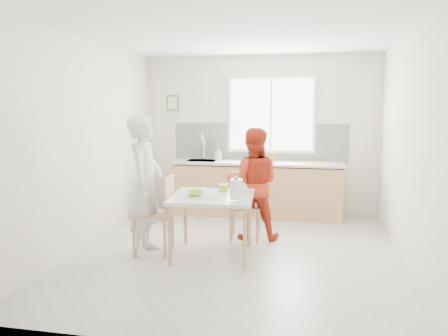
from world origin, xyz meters
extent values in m
plane|color=#B7B7B2|center=(0.00, 0.00, 0.00)|extent=(4.50, 4.50, 0.00)
plane|color=silver|center=(0.00, 2.25, 1.35)|extent=(4.00, 0.00, 4.00)
plane|color=silver|center=(0.00, -2.25, 1.35)|extent=(4.00, 0.00, 4.00)
plane|color=silver|center=(-2.00, 0.00, 1.35)|extent=(0.00, 4.50, 4.50)
plane|color=silver|center=(2.00, 0.00, 1.35)|extent=(0.00, 4.50, 4.50)
plane|color=white|center=(0.00, 0.00, 2.70)|extent=(4.50, 4.50, 0.00)
cube|color=white|center=(0.20, 2.23, 1.70)|extent=(1.50, 0.03, 1.30)
cube|color=white|center=(0.20, 2.21, 1.70)|extent=(1.40, 0.02, 1.20)
cube|color=white|center=(0.20, 2.21, 1.70)|extent=(0.03, 0.03, 1.20)
cube|color=white|center=(0.00, 2.24, 1.23)|extent=(3.00, 0.02, 0.65)
cube|color=#3B833D|center=(-1.55, 2.23, 1.90)|extent=(0.22, 0.02, 0.28)
cube|color=beige|center=(-1.55, 2.22, 1.90)|extent=(0.16, 0.01, 0.22)
cube|color=tan|center=(0.00, 1.95, 0.43)|extent=(2.80, 0.60, 0.86)
cube|color=#3F3326|center=(0.00, 1.95, 0.05)|extent=(2.80, 0.54, 0.10)
cube|color=silver|center=(0.00, 1.95, 0.90)|extent=(2.84, 0.64, 0.04)
cube|color=#A5A5AA|center=(-0.95, 1.95, 0.91)|extent=(0.50, 0.40, 0.03)
cylinder|color=silver|center=(-0.95, 2.11, 1.10)|extent=(0.02, 0.02, 0.36)
torus|color=silver|center=(-0.95, 2.04, 1.28)|extent=(0.02, 0.18, 0.18)
cube|color=silver|center=(-0.29, -0.16, 0.74)|extent=(1.06, 1.06, 0.04)
cylinder|color=tan|center=(-0.69, -0.62, 0.35)|extent=(0.05, 0.05, 0.70)
cylinder|color=tan|center=(-0.75, 0.24, 0.35)|extent=(0.05, 0.05, 0.70)
cylinder|color=tan|center=(0.18, -0.56, 0.35)|extent=(0.05, 0.05, 0.70)
cylinder|color=tan|center=(0.11, 0.31, 0.35)|extent=(0.05, 0.05, 0.70)
cube|color=tan|center=(-1.04, -0.22, 0.49)|extent=(0.49, 0.49, 0.04)
cube|color=tan|center=(-0.83, -0.20, 0.74)|extent=(0.07, 0.43, 0.47)
cylinder|color=tan|center=(-1.24, -0.04, 0.23)|extent=(0.04, 0.04, 0.46)
cylinder|color=tan|center=(-1.21, -0.42, 0.23)|extent=(0.04, 0.04, 0.46)
cylinder|color=tan|center=(-0.86, -0.01, 0.23)|extent=(0.04, 0.04, 0.46)
cylinder|color=tan|center=(-0.83, -0.39, 0.23)|extent=(0.04, 0.04, 0.46)
cube|color=tan|center=(0.00, 0.62, 0.45)|extent=(0.45, 0.45, 0.04)
cube|color=tan|center=(-0.01, 0.81, 0.69)|extent=(0.40, 0.06, 0.44)
cylinder|color=tan|center=(-0.16, 0.42, 0.22)|extent=(0.04, 0.04, 0.43)
cylinder|color=tan|center=(0.20, 0.45, 0.22)|extent=(0.04, 0.04, 0.43)
cylinder|color=tan|center=(-0.19, 0.78, 0.22)|extent=(0.04, 0.04, 0.43)
cylinder|color=tan|center=(0.17, 0.81, 0.22)|extent=(0.04, 0.04, 0.43)
imported|color=silver|center=(-1.13, -0.22, 0.87)|extent=(0.47, 0.67, 1.75)
imported|color=red|center=(0.10, 0.65, 0.77)|extent=(0.80, 0.64, 1.55)
imported|color=#94CA2E|center=(-0.48, -0.22, 0.79)|extent=(0.21, 0.21, 0.06)
imported|color=silver|center=(-0.01, 0.11, 0.79)|extent=(0.25, 0.25, 0.06)
cylinder|color=white|center=(0.05, -0.41, 0.89)|extent=(0.14, 0.14, 0.23)
cylinder|color=blue|center=(0.05, -0.41, 1.02)|extent=(0.05, 0.05, 0.03)
torus|color=white|center=(0.13, -0.41, 0.91)|extent=(0.11, 0.03, 0.11)
cube|color=#B3D731|center=(-0.21, 0.13, 0.80)|extent=(0.11, 0.11, 0.09)
cylinder|color=#A5A5AA|center=(-0.35, -0.38, 0.77)|extent=(0.15, 0.08, 0.01)
cube|color=#94B72A|center=(0.93, 1.90, 0.93)|extent=(0.42, 0.36, 0.01)
cylinder|color=black|center=(-0.13, 2.12, 1.08)|extent=(0.07, 0.07, 0.32)
cylinder|color=black|center=(-0.07, 2.08, 1.07)|extent=(0.07, 0.07, 0.30)
cylinder|color=olive|center=(0.28, 1.99, 1.00)|extent=(0.06, 0.06, 0.16)
imported|color=#999999|center=(-0.68, 2.05, 1.03)|extent=(0.11, 0.11, 0.21)
camera|label=1|loc=(0.87, -5.26, 1.83)|focal=35.00mm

